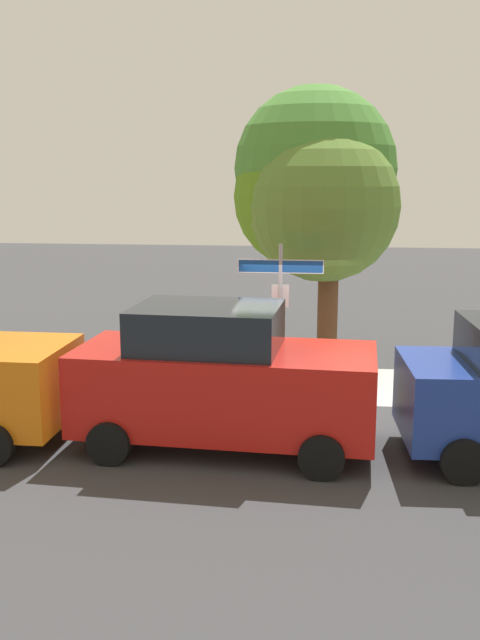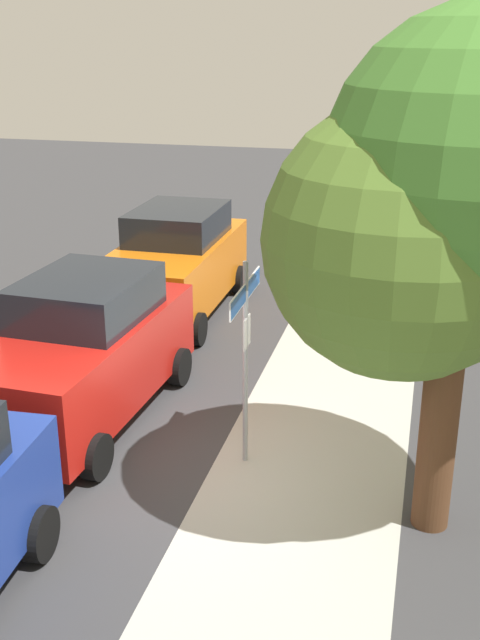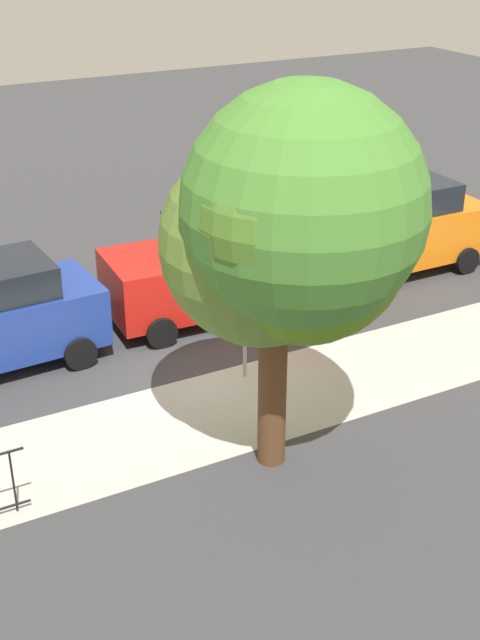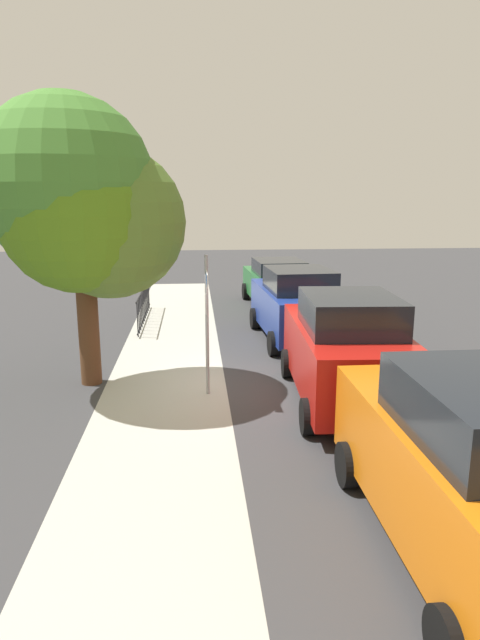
{
  "view_description": "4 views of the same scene",
  "coord_description": "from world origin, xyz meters",
  "px_view_note": "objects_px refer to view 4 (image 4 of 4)",
  "views": [
    {
      "loc": [
        0.27,
        -12.65,
        4.09
      ],
      "look_at": [
        -1.29,
        0.33,
        1.47
      ],
      "focal_mm": 40.4,
      "sensor_mm": 36.0,
      "label": 1
    },
    {
      "loc": [
        8.59,
        2.62,
        5.65
      ],
      "look_at": [
        -1.57,
        0.07,
        1.69
      ],
      "focal_mm": 43.41,
      "sensor_mm": 36.0,
      "label": 2
    },
    {
      "loc": [
        5.94,
        12.46,
        7.99
      ],
      "look_at": [
        -0.27,
        0.75,
        1.4
      ],
      "focal_mm": 47.12,
      "sensor_mm": 36.0,
      "label": 3
    },
    {
      "loc": [
        -11.31,
        0.63,
        4.03
      ],
      "look_at": [
        -0.55,
        -0.27,
        1.56
      ],
      "focal_mm": 30.7,
      "sensor_mm": 36.0,
      "label": 4
    }
  ],
  "objects_px": {
    "shade_tree": "(80,202)",
    "car_red": "(346,350)",
    "car_blue": "(297,305)",
    "car_green": "(277,283)",
    "car_orange": "(477,469)",
    "street_sign": "(207,300)"
  },
  "relations": [
    {
      "from": "car_red",
      "to": "shade_tree",
      "type": "bearing_deg",
      "value": 78.75
    },
    {
      "from": "street_sign",
      "to": "shade_tree",
      "type": "height_order",
      "value": "shade_tree"
    },
    {
      "from": "street_sign",
      "to": "car_blue",
      "type": "xyz_separation_m",
      "value": [
        4.11,
        -2.61,
        -0.95
      ]
    },
    {
      "from": "car_green",
      "to": "car_blue",
      "type": "bearing_deg",
      "value": 175.19
    },
    {
      "from": "shade_tree",
      "to": "car_blue",
      "type": "bearing_deg",
      "value": -55.55
    },
    {
      "from": "car_green",
      "to": "street_sign",
      "type": "bearing_deg",
      "value": 159.85
    },
    {
      "from": "street_sign",
      "to": "car_green",
      "type": "relative_size",
      "value": 0.62
    },
    {
      "from": "shade_tree",
      "to": "car_blue",
      "type": "distance_m",
      "value": 6.81
    },
    {
      "from": "car_green",
      "to": "shade_tree",
      "type": "bearing_deg",
      "value": 144.8
    },
    {
      "from": "shade_tree",
      "to": "car_green",
      "type": "distance_m",
      "value": 10.26
    },
    {
      "from": "car_orange",
      "to": "car_red",
      "type": "xyz_separation_m",
      "value": [
        4.8,
        0.15,
        0.0
      ]
    },
    {
      "from": "street_sign",
      "to": "car_orange",
      "type": "height_order",
      "value": "street_sign"
    },
    {
      "from": "shade_tree",
      "to": "car_orange",
      "type": "height_order",
      "value": "shade_tree"
    },
    {
      "from": "shade_tree",
      "to": "car_red",
      "type": "height_order",
      "value": "shade_tree"
    },
    {
      "from": "car_green",
      "to": "car_red",
      "type": "bearing_deg",
      "value": 176.64
    },
    {
      "from": "street_sign",
      "to": "car_green",
      "type": "xyz_separation_m",
      "value": [
        8.9,
        -2.78,
        -1.09
      ]
    },
    {
      "from": "car_orange",
      "to": "car_green",
      "type": "xyz_separation_m",
      "value": [
        14.4,
        0.05,
        -0.18
      ]
    },
    {
      "from": "street_sign",
      "to": "car_red",
      "type": "height_order",
      "value": "street_sign"
    },
    {
      "from": "car_orange",
      "to": "shade_tree",
      "type": "bearing_deg",
      "value": 41.18
    },
    {
      "from": "car_red",
      "to": "car_blue",
      "type": "height_order",
      "value": "car_red"
    },
    {
      "from": "car_blue",
      "to": "car_orange",
      "type": "bearing_deg",
      "value": 178.28
    },
    {
      "from": "car_blue",
      "to": "car_green",
      "type": "bearing_deg",
      "value": -5.06
    }
  ]
}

